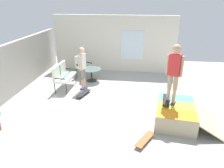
% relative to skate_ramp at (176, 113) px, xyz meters
% --- Properties ---
extents(ground_plane, '(12.00, 12.00, 0.10)m').
position_rel_skate_ramp_xyz_m(ground_plane, '(0.76, 1.96, -0.32)').
color(ground_plane, '#A8A8A3').
extents(back_wall_cinderblock, '(9.00, 0.20, 1.95)m').
position_rel_skate_ramp_xyz_m(back_wall_cinderblock, '(0.76, 5.96, 0.71)').
color(back_wall_cinderblock, '#9E998E').
rests_on(back_wall_cinderblock, ground_plane).
extents(house_facade, '(0.23, 6.00, 2.73)m').
position_rel_skate_ramp_xyz_m(house_facade, '(4.56, 2.45, 1.10)').
color(house_facade, silver).
rests_on(house_facade, ground_plane).
extents(skate_ramp, '(1.80, 1.99, 0.53)m').
position_rel_skate_ramp_xyz_m(skate_ramp, '(0.00, 0.00, 0.00)').
color(skate_ramp, tan).
rests_on(skate_ramp, ground_plane).
extents(patio_bench, '(1.26, 0.57, 1.02)m').
position_rel_skate_ramp_xyz_m(patio_bench, '(1.99, 4.26, 0.35)').
color(patio_bench, '#2D2823').
rests_on(patio_bench, ground_plane).
extents(patio_chair_near_house, '(0.81, 0.78, 1.02)m').
position_rel_skate_ramp_xyz_m(patio_chair_near_house, '(3.43, 3.83, 0.35)').
color(patio_chair_near_house, '#2D2823').
rests_on(patio_chair_near_house, ground_plane).
extents(patio_table, '(0.90, 0.90, 0.57)m').
position_rel_skate_ramp_xyz_m(patio_table, '(2.93, 3.27, 0.14)').
color(patio_table, '#2D2823').
rests_on(patio_table, ground_plane).
extents(person_watching, '(0.47, 0.29, 1.74)m').
position_rel_skate_ramp_xyz_m(person_watching, '(1.99, 3.40, 0.76)').
color(person_watching, navy).
rests_on(person_watching, ground_plane).
extents(person_skater, '(0.33, 0.45, 1.80)m').
position_rel_skate_ramp_xyz_m(person_skater, '(0.13, 0.19, 1.33)').
color(person_skater, navy).
rests_on(person_skater, skate_ramp).
extents(skateboard_by_bench, '(0.82, 0.43, 0.10)m').
position_rel_skate_ramp_xyz_m(skateboard_by_bench, '(1.39, 3.25, -0.18)').
color(skateboard_by_bench, black).
rests_on(skateboard_by_bench, ground_plane).
extents(skateboard_spare, '(0.80, 0.55, 0.10)m').
position_rel_skate_ramp_xyz_m(skateboard_spare, '(-1.14, 0.93, -0.18)').
color(skateboard_spare, brown).
rests_on(skateboard_spare, ground_plane).
extents(skateboard_on_ramp, '(0.82, 0.29, 0.10)m').
position_rel_skate_ramp_xyz_m(skateboard_on_ramp, '(0.18, 0.31, 0.35)').
color(skateboard_on_ramp, black).
rests_on(skateboard_on_ramp, skate_ramp).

